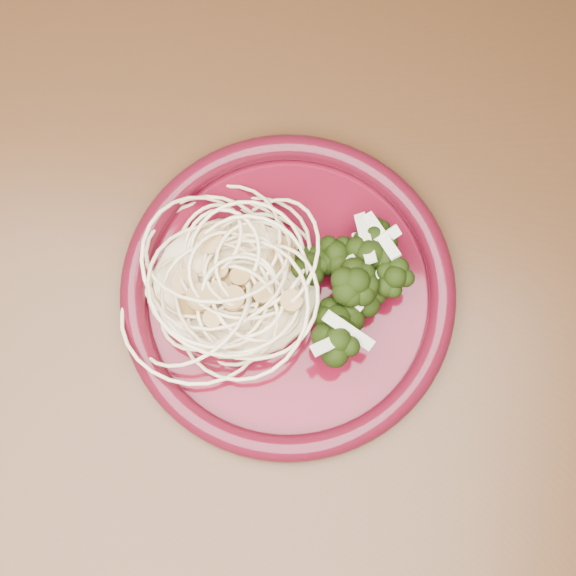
% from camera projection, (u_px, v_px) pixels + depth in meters
% --- Properties ---
extents(dining_table, '(1.20, 0.80, 0.75)m').
position_uv_depth(dining_table, '(266.00, 405.00, 0.69)').
color(dining_table, '#472814').
rests_on(dining_table, ground).
extents(dinner_plate, '(0.28, 0.28, 0.02)m').
position_uv_depth(dinner_plate, '(288.00, 291.00, 0.60)').
color(dinner_plate, '#4C0815').
rests_on(dinner_plate, dining_table).
extents(spaghetti_pile, '(0.14, 0.12, 0.03)m').
position_uv_depth(spaghetti_pile, '(234.00, 285.00, 0.59)').
color(spaghetti_pile, beige).
rests_on(spaghetti_pile, dinner_plate).
extents(scallop_cluster, '(0.11, 0.11, 0.03)m').
position_uv_depth(scallop_cluster, '(231.00, 274.00, 0.56)').
color(scallop_cluster, '#A27C3E').
rests_on(scallop_cluster, spaghetti_pile).
extents(broccoli_pile, '(0.09, 0.14, 0.05)m').
position_uv_depth(broccoli_pile, '(355.00, 290.00, 0.58)').
color(broccoli_pile, black).
rests_on(broccoli_pile, dinner_plate).
extents(onion_garnish, '(0.07, 0.09, 0.04)m').
position_uv_depth(onion_garnish, '(358.00, 280.00, 0.55)').
color(onion_garnish, beige).
rests_on(onion_garnish, broccoli_pile).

